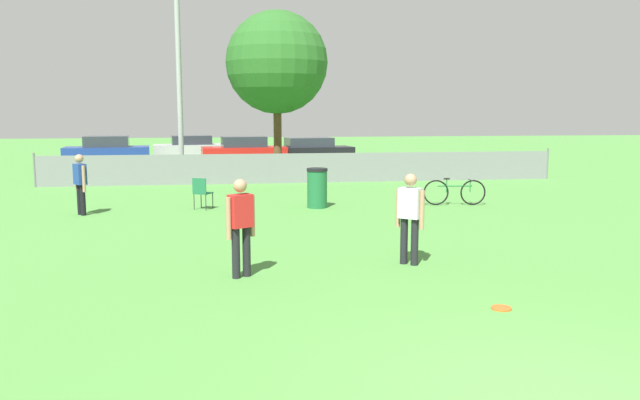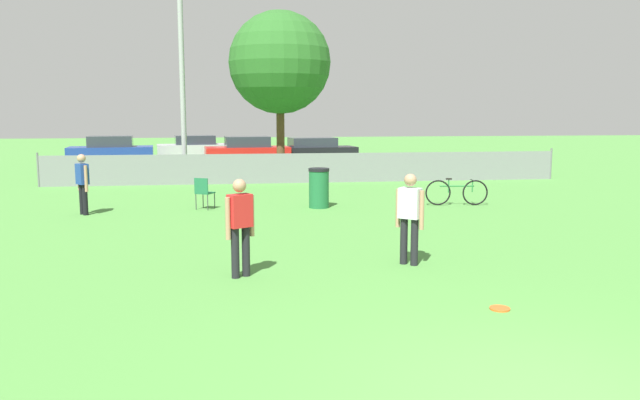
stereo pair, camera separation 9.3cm
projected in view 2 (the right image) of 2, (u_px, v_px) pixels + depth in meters
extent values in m
cube|color=gray|center=(309.00, 168.00, 23.16)|extent=(19.15, 0.03, 1.10)
cylinder|color=slate|center=(38.00, 170.00, 21.87)|extent=(0.07, 0.07, 1.21)
cylinder|color=slate|center=(551.00, 164.00, 24.45)|extent=(0.07, 0.07, 1.21)
cylinder|color=#9E9EA3|center=(182.00, 59.00, 23.67)|extent=(0.20, 0.20, 9.19)
cylinder|color=brown|center=(281.00, 140.00, 24.84)|extent=(0.32, 0.32, 3.04)
sphere|color=#286023|center=(280.00, 63.00, 24.42)|extent=(4.00, 4.00, 4.00)
cylinder|color=black|center=(235.00, 253.00, 9.89)|extent=(0.13, 0.13, 0.82)
cylinder|color=black|center=(246.00, 251.00, 10.01)|extent=(0.13, 0.13, 0.82)
cube|color=red|center=(240.00, 211.00, 9.86)|extent=(0.42, 0.38, 0.53)
sphere|color=tan|center=(239.00, 186.00, 9.80)|extent=(0.21, 0.21, 0.21)
cylinder|color=tan|center=(228.00, 219.00, 9.73)|extent=(0.08, 0.08, 0.67)
cylinder|color=tan|center=(252.00, 216.00, 10.01)|extent=(0.08, 0.08, 0.67)
cylinder|color=black|center=(404.00, 241.00, 10.82)|extent=(0.13, 0.13, 0.82)
cylinder|color=black|center=(414.00, 242.00, 10.71)|extent=(0.13, 0.13, 0.82)
cube|color=silver|center=(410.00, 203.00, 10.67)|extent=(0.42, 0.40, 0.53)
sphere|color=tan|center=(410.00, 180.00, 10.61)|extent=(0.21, 0.21, 0.21)
cylinder|color=tan|center=(398.00, 208.00, 10.80)|extent=(0.08, 0.08, 0.67)
cylinder|color=tan|center=(422.00, 210.00, 10.57)|extent=(0.08, 0.08, 0.67)
cylinder|color=black|center=(85.00, 200.00, 15.93)|extent=(0.13, 0.13, 0.79)
cylinder|color=black|center=(82.00, 199.00, 16.06)|extent=(0.13, 0.13, 0.79)
cube|color=navy|center=(82.00, 174.00, 15.90)|extent=(0.38, 0.41, 0.53)
sphere|color=tan|center=(81.00, 158.00, 15.84)|extent=(0.21, 0.21, 0.21)
cylinder|color=tan|center=(86.00, 179.00, 15.76)|extent=(0.08, 0.08, 0.67)
cylinder|color=tan|center=(79.00, 177.00, 16.07)|extent=(0.08, 0.08, 0.67)
cylinder|color=#E5591E|center=(500.00, 309.00, 8.36)|extent=(0.27, 0.27, 0.03)
torus|color=#E5591E|center=(500.00, 308.00, 8.36)|extent=(0.27, 0.27, 0.03)
cylinder|color=#333338|center=(215.00, 201.00, 17.07)|extent=(0.02, 0.02, 0.43)
cylinder|color=#333338|center=(203.00, 200.00, 17.20)|extent=(0.02, 0.02, 0.43)
cylinder|color=#333338|center=(208.00, 202.00, 16.74)|extent=(0.02, 0.02, 0.43)
cylinder|color=#333338|center=(196.00, 202.00, 16.86)|extent=(0.02, 0.02, 0.43)
cube|color=#1E663F|center=(205.00, 193.00, 16.94)|extent=(0.56, 0.56, 0.03)
cube|color=#1E663F|center=(201.00, 186.00, 16.72)|extent=(0.37, 0.22, 0.41)
torus|color=black|center=(438.00, 193.00, 17.61)|extent=(0.72, 0.14, 0.72)
torus|color=black|center=(475.00, 193.00, 17.62)|extent=(0.72, 0.14, 0.72)
cylinder|color=#267238|center=(457.00, 186.00, 17.59)|extent=(0.96, 0.16, 0.04)
cylinder|color=#267238|center=(449.00, 186.00, 17.58)|extent=(0.03, 0.03, 0.37)
cylinder|color=#267238|center=(472.00, 186.00, 17.59)|extent=(0.03, 0.03, 0.34)
cube|color=black|center=(449.00, 179.00, 17.56)|extent=(0.17, 0.08, 0.04)
cylinder|color=black|center=(473.00, 180.00, 17.57)|extent=(0.08, 0.44, 0.03)
cylinder|color=#1E6638|center=(319.00, 189.00, 17.15)|extent=(0.55, 0.55, 1.01)
cylinder|color=black|center=(319.00, 170.00, 17.08)|extent=(0.57, 0.57, 0.08)
cylinder|color=black|center=(138.00, 157.00, 31.86)|extent=(0.68, 0.25, 0.66)
cylinder|color=black|center=(137.00, 159.00, 30.36)|extent=(0.68, 0.25, 0.66)
cylinder|color=black|center=(86.00, 158.00, 31.26)|extent=(0.68, 0.25, 0.66)
cylinder|color=black|center=(83.00, 160.00, 29.75)|extent=(0.68, 0.25, 0.66)
cube|color=navy|center=(111.00, 154.00, 30.77)|extent=(4.20, 2.23, 0.71)
cube|color=#2D333D|center=(110.00, 141.00, 30.69)|extent=(2.25, 1.80, 0.53)
cylinder|color=black|center=(217.00, 153.00, 35.22)|extent=(0.68, 0.27, 0.66)
cylinder|color=black|center=(220.00, 154.00, 33.75)|extent=(0.68, 0.27, 0.66)
cylinder|color=black|center=(171.00, 153.00, 34.55)|extent=(0.68, 0.27, 0.66)
cylinder|color=black|center=(173.00, 155.00, 33.08)|extent=(0.68, 0.27, 0.66)
cube|color=#B7B7BC|center=(195.00, 150.00, 34.12)|extent=(4.24, 2.29, 0.64)
cube|color=#2D333D|center=(195.00, 140.00, 34.04)|extent=(2.29, 1.82, 0.48)
cylinder|color=black|center=(271.00, 157.00, 32.22)|extent=(0.64, 0.24, 0.63)
cylinder|color=black|center=(275.00, 159.00, 30.75)|extent=(0.64, 0.24, 0.63)
cylinder|color=black|center=(220.00, 158.00, 31.63)|extent=(0.64, 0.24, 0.63)
cylinder|color=black|center=(223.00, 160.00, 30.16)|extent=(0.64, 0.24, 0.63)
cube|color=red|center=(247.00, 154.00, 31.16)|extent=(4.30, 2.14, 0.69)
cube|color=#2D333D|center=(247.00, 142.00, 31.07)|extent=(2.30, 1.74, 0.52)
cylinder|color=black|center=(334.00, 155.00, 33.21)|extent=(0.65, 0.26, 0.63)
cylinder|color=black|center=(342.00, 157.00, 31.82)|extent=(0.65, 0.26, 0.63)
cylinder|color=black|center=(283.00, 156.00, 32.47)|extent=(0.65, 0.26, 0.63)
cylinder|color=black|center=(289.00, 158.00, 31.08)|extent=(0.65, 0.26, 0.63)
cube|color=black|center=(312.00, 153.00, 32.11)|extent=(4.66, 2.27, 0.63)
cube|color=#2D333D|center=(312.00, 142.00, 32.04)|extent=(2.50, 1.78, 0.47)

